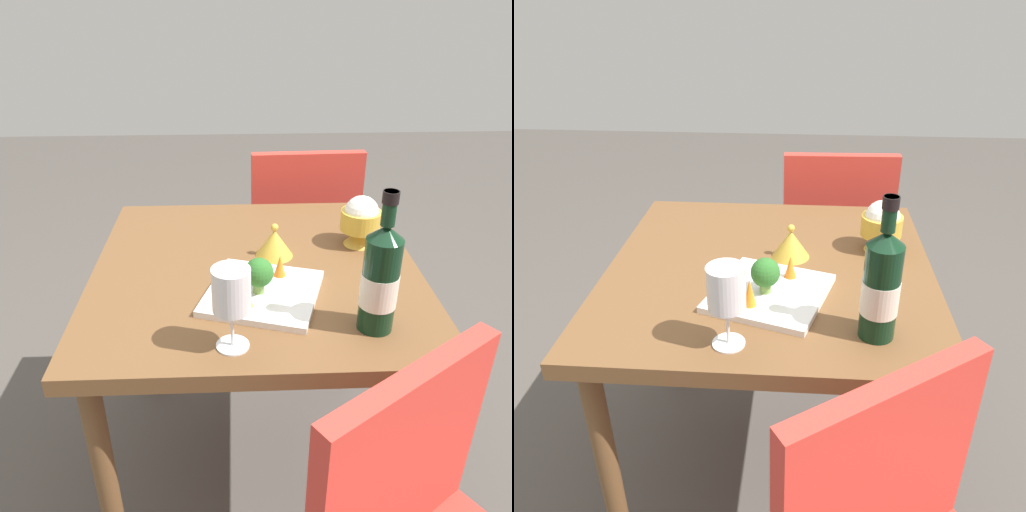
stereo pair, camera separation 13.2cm
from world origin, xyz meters
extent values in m
plane|color=#4C4742|center=(0.00, 0.00, 0.00)|extent=(8.00, 8.00, 0.00)
cube|color=brown|center=(0.00, 0.00, 0.71)|extent=(0.83, 0.83, 0.04)
cylinder|color=brown|center=(-0.36, -0.36, 0.34)|extent=(0.05, 0.05, 0.69)
cylinder|color=brown|center=(0.36, -0.36, 0.34)|extent=(0.05, 0.05, 0.69)
cylinder|color=brown|center=(-0.36, 0.36, 0.34)|extent=(0.05, 0.05, 0.69)
cylinder|color=brown|center=(0.36, 0.36, 0.34)|extent=(0.05, 0.05, 0.69)
cube|color=red|center=(0.76, -0.20, 0.44)|extent=(0.41, 0.41, 0.02)
cube|color=red|center=(0.58, -0.21, 0.65)|extent=(0.05, 0.40, 0.40)
cylinder|color=black|center=(0.92, -0.03, 0.21)|extent=(0.03, 0.03, 0.43)
cylinder|color=black|center=(0.93, -0.37, 0.21)|extent=(0.03, 0.03, 0.43)
cylinder|color=black|center=(0.58, -0.04, 0.21)|extent=(0.03, 0.03, 0.43)
cylinder|color=black|center=(0.59, -0.38, 0.21)|extent=(0.03, 0.03, 0.43)
cube|color=red|center=(-0.56, -0.22, 0.65)|extent=(0.26, 0.35, 0.40)
cylinder|color=black|center=(-0.27, -0.24, 0.83)|extent=(0.07, 0.07, 0.21)
cone|color=black|center=(-0.27, -0.24, 0.95)|extent=(0.07, 0.07, 0.03)
cylinder|color=black|center=(-0.27, -0.24, 1.00)|extent=(0.03, 0.03, 0.07)
cylinder|color=black|center=(-0.27, -0.24, 1.02)|extent=(0.03, 0.03, 0.02)
cylinder|color=silver|center=(-0.27, -0.24, 0.82)|extent=(0.08, 0.08, 0.07)
cylinder|color=white|center=(-0.33, 0.06, 0.73)|extent=(0.07, 0.07, 0.00)
cylinder|color=white|center=(-0.33, 0.06, 0.77)|extent=(0.01, 0.01, 0.08)
cylinder|color=white|center=(-0.33, 0.06, 0.86)|extent=(0.08, 0.08, 0.09)
cone|color=gold|center=(0.11, -0.29, 0.75)|extent=(0.08, 0.08, 0.04)
cylinder|color=gold|center=(0.11, -0.29, 0.80)|extent=(0.11, 0.11, 0.05)
sphere|color=white|center=(0.11, -0.29, 0.82)|extent=(0.09, 0.09, 0.09)
cone|color=gold|center=(0.06, -0.05, 0.76)|extent=(0.10, 0.10, 0.07)
sphere|color=gold|center=(0.06, -0.05, 0.81)|extent=(0.02, 0.02, 0.02)
cube|color=white|center=(-0.14, -0.01, 0.73)|extent=(0.31, 0.31, 0.02)
cylinder|color=#729E4C|center=(-0.15, 0.00, 0.76)|extent=(0.03, 0.03, 0.03)
sphere|color=#2D6B28|center=(-0.15, 0.00, 0.79)|extent=(0.07, 0.07, 0.07)
cone|color=orange|center=(-0.21, 0.03, 0.78)|extent=(0.03, 0.03, 0.07)
cone|color=orange|center=(-0.08, -0.05, 0.77)|extent=(0.03, 0.03, 0.05)
camera|label=1|loc=(-1.16, 0.05, 1.38)|focal=36.36mm
camera|label=2|loc=(-1.16, -0.08, 1.38)|focal=36.36mm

